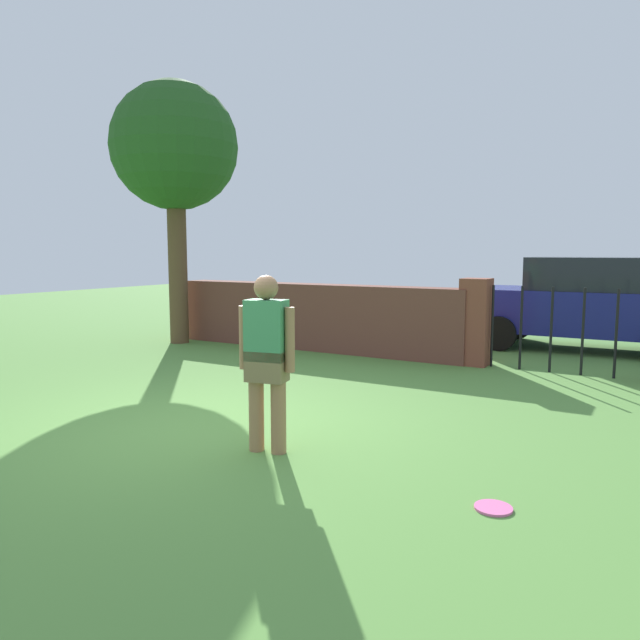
# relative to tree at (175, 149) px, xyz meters

# --- Properties ---
(ground_plane) EXTENTS (40.00, 40.00, 0.00)m
(ground_plane) POSITION_rel_tree_xyz_m (4.27, -4.24, -3.80)
(ground_plane) COLOR #568C3D
(brick_wall) EXTENTS (5.84, 0.50, 1.22)m
(brick_wall) POSITION_rel_tree_xyz_m (2.77, 0.66, -3.18)
(brick_wall) COLOR brown
(brick_wall) RESTS_ON ground
(tree) EXTENTS (2.46, 2.46, 5.09)m
(tree) POSITION_rel_tree_xyz_m (0.00, 0.00, 0.00)
(tree) COLOR brown
(tree) RESTS_ON ground
(person) EXTENTS (0.53, 0.29, 1.62)m
(person) POSITION_rel_tree_xyz_m (5.34, -4.46, -2.90)
(person) COLOR #9E704C
(person) RESTS_ON ground
(fence_gate) EXTENTS (3.19, 0.44, 1.40)m
(fence_gate) POSITION_rel_tree_xyz_m (7.16, 0.66, -3.10)
(fence_gate) COLOR brown
(fence_gate) RESTS_ON ground
(car) EXTENTS (4.23, 1.99, 1.72)m
(car) POSITION_rel_tree_xyz_m (7.12, 3.16, -2.94)
(car) COLOR navy
(car) RESTS_ON ground
(frisbee_pink) EXTENTS (0.27, 0.27, 0.02)m
(frisbee_pink) POSITION_rel_tree_xyz_m (7.44, -4.65, -3.79)
(frisbee_pink) COLOR pink
(frisbee_pink) RESTS_ON ground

